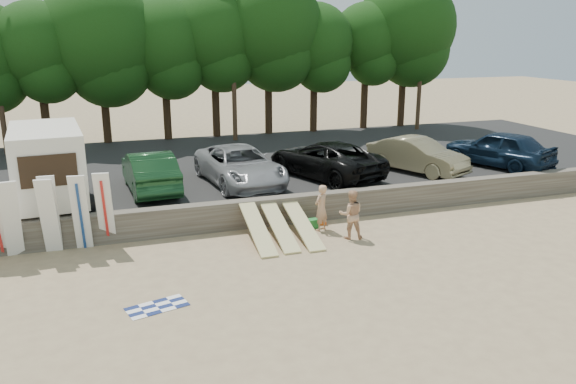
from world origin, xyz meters
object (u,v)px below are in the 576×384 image
at_px(car_3, 325,159).
at_px(car_2, 240,166).
at_px(box_trailer, 48,164).
at_px(car_1, 150,171).
at_px(cooler, 312,223).
at_px(beachgoer_a, 321,208).
at_px(car_4, 417,155).
at_px(beachgoer_b, 351,214).
at_px(car_5, 499,148).

bearing_deg(car_3, car_2, -18.95).
distance_m(box_trailer, car_3, 10.94).
bearing_deg(car_1, cooler, 137.00).
height_order(beachgoer_a, cooler, beachgoer_a).
bearing_deg(car_4, car_3, 148.23).
height_order(car_3, beachgoer_b, car_3).
relative_size(box_trailer, beachgoer_b, 2.80).
distance_m(car_1, beachgoer_a, 7.05).
bearing_deg(cooler, car_1, 136.55).
distance_m(car_4, car_5, 4.13).
bearing_deg(box_trailer, beachgoer_b, -30.08).
height_order(box_trailer, car_1, box_trailer).
distance_m(box_trailer, car_2, 7.21).
height_order(car_5, beachgoer_a, car_5).
relative_size(car_1, car_5, 0.96).
relative_size(beachgoer_a, beachgoer_b, 0.98).
relative_size(car_1, car_2, 0.87).
height_order(car_2, beachgoer_a, car_2).
bearing_deg(car_2, box_trailer, -177.64).
bearing_deg(car_5, car_3, -28.27).
relative_size(car_3, car_5, 1.12).
bearing_deg(car_2, car_4, -9.76).
bearing_deg(beachgoer_b, cooler, -43.66).
distance_m(car_2, beachgoer_b, 6.05).
xyz_separation_m(car_5, beachgoer_a, (-10.29, -3.74, -0.72)).
distance_m(car_3, beachgoer_a, 4.98).
xyz_separation_m(car_4, beachgoer_a, (-6.16, -3.99, -0.64)).
bearing_deg(cooler, beachgoer_a, -64.36).
relative_size(car_3, car_4, 1.21).
bearing_deg(car_3, car_5, 154.89).
bearing_deg(beachgoer_b, box_trailer, -10.14).
bearing_deg(beachgoer_a, beachgoer_b, 90.35).
distance_m(car_2, car_5, 12.08).
bearing_deg(car_3, beachgoer_a, 46.46).
bearing_deg(beachgoer_a, car_1, -72.15).
bearing_deg(car_4, cooler, -174.58).
height_order(car_1, car_2, car_1).
height_order(car_4, beachgoer_b, car_4).
bearing_deg(beachgoer_b, car_2, -51.42).
bearing_deg(car_5, car_4, -26.39).
bearing_deg(car_3, car_1, -20.04).
height_order(car_1, beachgoer_a, car_1).
bearing_deg(car_4, box_trailer, 157.76).
relative_size(box_trailer, car_5, 0.94).
relative_size(car_5, cooler, 13.05).
xyz_separation_m(car_1, car_5, (15.63, -0.82, 0.06)).
height_order(car_2, beachgoer_b, car_2).
relative_size(box_trailer, beachgoer_a, 2.85).
distance_m(car_3, cooler, 4.90).
relative_size(car_4, beachgoer_a, 2.80).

